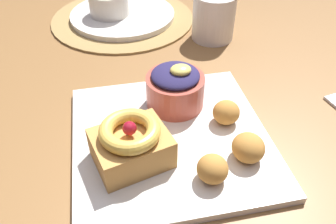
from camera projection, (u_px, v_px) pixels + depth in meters
name	position (u px, v px, depth m)	size (l,w,h in m)	color
dining_table	(193.00, 128.00, 0.67)	(1.33, 1.02, 0.73)	brown
woven_placemat	(123.00, 18.00, 0.82)	(0.33, 0.33, 0.01)	#997A47
front_plate	(171.00, 138.00, 0.51)	(0.28, 0.28, 0.01)	silver
cake_slice	(131.00, 144.00, 0.45)	(0.11, 0.10, 0.07)	#C68E47
berry_ramekin	(175.00, 87.00, 0.54)	(0.09, 0.09, 0.07)	#B24C3D
fritter_front	(248.00, 148.00, 0.46)	(0.04, 0.05, 0.04)	#BC7F38
fritter_middle	(213.00, 169.00, 0.43)	(0.04, 0.04, 0.04)	#BC7F38
fritter_back	(226.00, 112.00, 0.52)	(0.04, 0.04, 0.04)	#BC7F38
back_plate	(123.00, 15.00, 0.81)	(0.24, 0.24, 0.01)	silver
back_ramekin	(109.00, 1.00, 0.78)	(0.09, 0.09, 0.07)	silver
coffee_mug	(214.00, 17.00, 0.72)	(0.09, 0.09, 0.10)	silver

